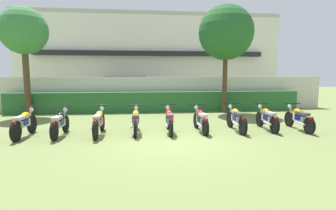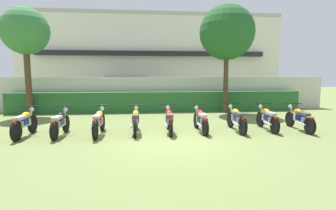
% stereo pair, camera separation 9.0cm
% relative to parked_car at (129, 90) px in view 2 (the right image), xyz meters
% --- Properties ---
extents(ground, '(60.00, 60.00, 0.00)m').
position_rel_parked_car_xyz_m(ground, '(1.73, -9.90, -0.94)').
color(ground, olive).
extents(building, '(20.72, 6.50, 6.85)m').
position_rel_parked_car_xyz_m(building, '(1.73, 5.90, 2.49)').
color(building, silver).
rests_on(building, ground).
extents(compound_wall, '(19.68, 0.30, 1.89)m').
position_rel_parked_car_xyz_m(compound_wall, '(1.73, -2.91, 0.01)').
color(compound_wall, beige).
rests_on(compound_wall, ground).
extents(hedge_row, '(15.75, 0.70, 1.09)m').
position_rel_parked_car_xyz_m(hedge_row, '(1.73, -3.61, -0.39)').
color(hedge_row, '#28602D').
rests_on(hedge_row, ground).
extents(parked_car, '(4.51, 2.09, 1.89)m').
position_rel_parked_car_xyz_m(parked_car, '(0.00, 0.00, 0.00)').
color(parked_car, black).
rests_on(parked_car, ground).
extents(tree_near_inspector, '(2.26, 2.26, 5.25)m').
position_rel_parked_car_xyz_m(tree_near_inspector, '(-4.77, -4.19, 3.13)').
color(tree_near_inspector, '#4C3823').
rests_on(tree_near_inspector, ground).
extents(tree_far_side, '(2.84, 2.84, 5.61)m').
position_rel_parked_car_xyz_m(tree_far_side, '(5.23, -4.34, 3.24)').
color(tree_far_side, '#4C3823').
rests_on(tree_far_side, ground).
extents(motorcycle_in_row_0, '(0.60, 1.85, 0.98)m').
position_rel_parked_car_xyz_m(motorcycle_in_row_0, '(-3.06, -8.92, -0.48)').
color(motorcycle_in_row_0, black).
rests_on(motorcycle_in_row_0, ground).
extents(motorcycle_in_row_1, '(0.60, 1.81, 0.96)m').
position_rel_parked_car_xyz_m(motorcycle_in_row_1, '(-1.92, -8.93, -0.49)').
color(motorcycle_in_row_1, black).
rests_on(motorcycle_in_row_1, ground).
extents(motorcycle_in_row_2, '(0.60, 1.97, 0.98)m').
position_rel_parked_car_xyz_m(motorcycle_in_row_2, '(-0.66, -8.92, -0.48)').
color(motorcycle_in_row_2, black).
rests_on(motorcycle_in_row_2, ground).
extents(motorcycle_in_row_3, '(0.60, 1.88, 0.96)m').
position_rel_parked_car_xyz_m(motorcycle_in_row_3, '(0.57, -8.78, -0.49)').
color(motorcycle_in_row_3, black).
rests_on(motorcycle_in_row_3, ground).
extents(motorcycle_in_row_4, '(0.60, 1.91, 0.96)m').
position_rel_parked_car_xyz_m(motorcycle_in_row_4, '(1.75, -8.79, -0.49)').
color(motorcycle_in_row_4, black).
rests_on(motorcycle_in_row_4, ground).
extents(motorcycle_in_row_5, '(0.60, 1.83, 0.94)m').
position_rel_parked_car_xyz_m(motorcycle_in_row_5, '(2.88, -8.79, -0.50)').
color(motorcycle_in_row_5, black).
rests_on(motorcycle_in_row_5, ground).
extents(motorcycle_in_row_6, '(0.60, 1.96, 0.97)m').
position_rel_parked_car_xyz_m(motorcycle_in_row_6, '(4.19, -8.80, -0.48)').
color(motorcycle_in_row_6, black).
rests_on(motorcycle_in_row_6, ground).
extents(motorcycle_in_row_7, '(0.60, 1.83, 0.95)m').
position_rel_parked_car_xyz_m(motorcycle_in_row_7, '(5.39, -8.77, -0.49)').
color(motorcycle_in_row_7, black).
rests_on(motorcycle_in_row_7, ground).
extents(motorcycle_in_row_8, '(0.60, 1.93, 0.95)m').
position_rel_parked_car_xyz_m(motorcycle_in_row_8, '(6.54, -8.93, -0.49)').
color(motorcycle_in_row_8, black).
rests_on(motorcycle_in_row_8, ground).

